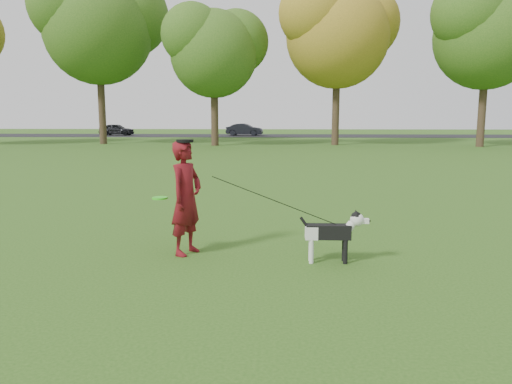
{
  "coord_description": "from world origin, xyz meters",
  "views": [
    {
      "loc": [
        0.1,
        -7.38,
        2.11
      ],
      "look_at": [
        -0.21,
        -0.07,
        0.95
      ],
      "focal_mm": 35.0,
      "sensor_mm": 36.0,
      "label": 1
    }
  ],
  "objects_px": {
    "dog": "(334,231)",
    "car_mid": "(245,130)",
    "man": "(186,198)",
    "car_left": "(117,129)"
  },
  "relations": [
    {
      "from": "man",
      "to": "car_mid",
      "type": "xyz_separation_m",
      "value": [
        -1.73,
        40.09,
        -0.28
      ]
    },
    {
      "from": "man",
      "to": "dog",
      "type": "bearing_deg",
      "value": -74.7
    },
    {
      "from": "man",
      "to": "car_mid",
      "type": "relative_size",
      "value": 0.5
    },
    {
      "from": "man",
      "to": "dog",
      "type": "height_order",
      "value": "man"
    },
    {
      "from": "dog",
      "to": "car_left",
      "type": "xyz_separation_m",
      "value": [
        -16.15,
        40.45,
        0.11
      ]
    },
    {
      "from": "car_mid",
      "to": "man",
      "type": "bearing_deg",
      "value": -169.93
    },
    {
      "from": "dog",
      "to": "car_left",
      "type": "distance_m",
      "value": 43.56
    },
    {
      "from": "dog",
      "to": "car_mid",
      "type": "relative_size",
      "value": 0.29
    },
    {
      "from": "man",
      "to": "car_left",
      "type": "relative_size",
      "value": 0.53
    },
    {
      "from": "car_left",
      "to": "man",
      "type": "bearing_deg",
      "value": -157.06
    }
  ]
}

